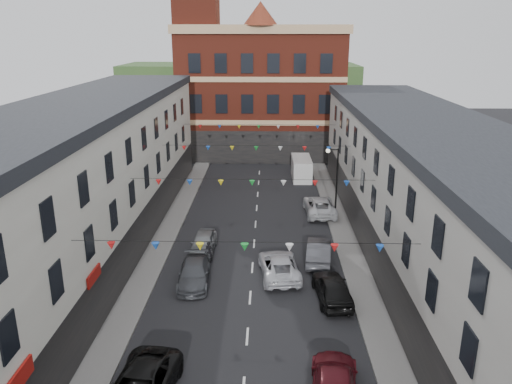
# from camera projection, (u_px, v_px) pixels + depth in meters

# --- Properties ---
(ground) EXTENTS (160.00, 160.00, 0.00)m
(ground) POSITION_uv_depth(u_px,v_px,m) (250.00, 298.00, 29.77)
(ground) COLOR black
(ground) RESTS_ON ground
(pavement_left) EXTENTS (1.80, 64.00, 0.15)m
(pavement_left) POSITION_uv_depth(u_px,v_px,m) (143.00, 279.00, 31.82)
(pavement_left) COLOR #605E5B
(pavement_left) RESTS_ON ground
(pavement_right) EXTENTS (1.80, 64.00, 0.15)m
(pavement_right) POSITION_uv_depth(u_px,v_px,m) (360.00, 282.00, 31.48)
(pavement_right) COLOR #605E5B
(pavement_right) RESTS_ON ground
(terrace_left) EXTENTS (8.40, 56.00, 10.70)m
(terrace_left) POSITION_uv_depth(u_px,v_px,m) (51.00, 206.00, 29.39)
(terrace_left) COLOR beige
(terrace_left) RESTS_ON ground
(terrace_right) EXTENTS (8.40, 56.00, 9.70)m
(terrace_right) POSITION_uv_depth(u_px,v_px,m) (453.00, 218.00, 28.96)
(terrace_right) COLOR #BBB8AF
(terrace_right) RESTS_ON ground
(civic_building) EXTENTS (20.60, 13.30, 18.50)m
(civic_building) POSITION_uv_depth(u_px,v_px,m) (261.00, 90.00, 63.44)
(civic_building) COLOR maroon
(civic_building) RESTS_ON ground
(clock_tower) EXTENTS (5.60, 5.60, 30.00)m
(clock_tower) POSITION_uv_depth(u_px,v_px,m) (197.00, 34.00, 58.75)
(clock_tower) COLOR maroon
(clock_tower) RESTS_ON ground
(distant_hill) EXTENTS (40.00, 14.00, 10.00)m
(distant_hill) POSITION_uv_depth(u_px,v_px,m) (240.00, 93.00, 87.40)
(distant_hill) COLOR #2E5125
(distant_hill) RESTS_ON ground
(street_lamp) EXTENTS (1.10, 0.36, 6.00)m
(street_lamp) POSITION_uv_depth(u_px,v_px,m) (334.00, 173.00, 41.76)
(street_lamp) COLOR black
(street_lamp) RESTS_ON ground
(car_left_d) EXTENTS (2.18, 4.78, 1.36)m
(car_left_d) POSITION_uv_depth(u_px,v_px,m) (194.00, 273.00, 31.31)
(car_left_d) COLOR #42454A
(car_left_d) RESTS_ON ground
(car_left_e) EXTENTS (1.77, 4.20, 1.42)m
(car_left_e) POSITION_uv_depth(u_px,v_px,m) (203.00, 243.00, 35.82)
(car_left_e) COLOR gray
(car_left_e) RESTS_ON ground
(car_right_c) EXTENTS (2.60, 5.17, 1.44)m
(car_right_c) POSITION_uv_depth(u_px,v_px,m) (334.00, 383.00, 21.44)
(car_right_c) COLOR #501017
(car_right_c) RESTS_ON ground
(car_right_d) EXTENTS (2.27, 4.78, 1.58)m
(car_right_d) POSITION_uv_depth(u_px,v_px,m) (332.00, 288.00, 29.28)
(car_right_d) COLOR black
(car_right_d) RESTS_ON ground
(car_right_e) EXTENTS (2.12, 4.75, 1.52)m
(car_right_e) POSITION_uv_depth(u_px,v_px,m) (319.00, 251.00, 34.29)
(car_right_e) COLOR #434449
(car_right_e) RESTS_ON ground
(car_right_f) EXTENTS (2.72, 5.52, 1.51)m
(car_right_f) POSITION_uv_depth(u_px,v_px,m) (319.00, 206.00, 43.33)
(car_right_f) COLOR silver
(car_right_f) RESTS_ON ground
(moving_car) EXTENTS (2.93, 5.36, 1.42)m
(moving_car) POSITION_uv_depth(u_px,v_px,m) (279.00, 266.00, 32.28)
(moving_car) COLOR silver
(moving_car) RESTS_ON ground
(white_van) EXTENTS (2.03, 5.13, 2.26)m
(white_van) POSITION_uv_depth(u_px,v_px,m) (301.00, 168.00, 53.93)
(white_van) COLOR silver
(white_van) RESTS_ON ground
(pedestrian) EXTENTS (0.59, 0.42, 1.53)m
(pedestrian) POSITION_uv_depth(u_px,v_px,m) (209.00, 252.00, 34.11)
(pedestrian) COLOR black
(pedestrian) RESTS_ON ground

